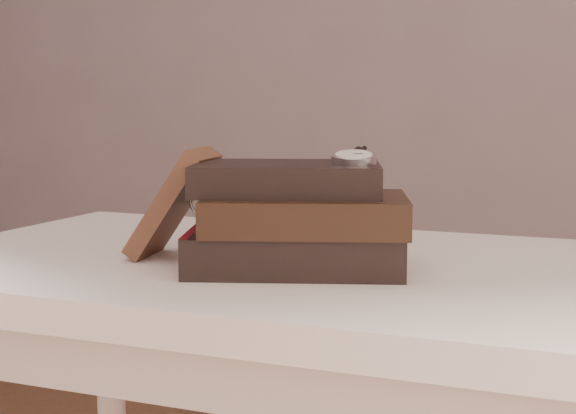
% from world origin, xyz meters
% --- Properties ---
extents(table, '(1.00, 0.60, 0.75)m').
position_xyz_m(table, '(0.00, 0.35, 0.66)').
color(table, white).
rests_on(table, ground).
extents(book_stack, '(0.30, 0.25, 0.13)m').
position_xyz_m(book_stack, '(0.03, 0.29, 0.81)').
color(book_stack, black).
rests_on(book_stack, table).
extents(journal, '(0.12, 0.11, 0.14)m').
position_xyz_m(journal, '(-0.14, 0.30, 0.82)').
color(journal, '#3F2418').
rests_on(journal, table).
extents(pocket_watch, '(0.07, 0.16, 0.02)m').
position_xyz_m(pocket_watch, '(0.10, 0.31, 0.89)').
color(pocket_watch, silver).
rests_on(pocket_watch, book_stack).
extents(eyeglasses, '(0.14, 0.15, 0.05)m').
position_xyz_m(eyeglasses, '(-0.08, 0.35, 0.82)').
color(eyeglasses, silver).
rests_on(eyeglasses, book_stack).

